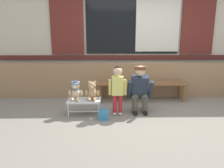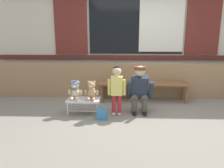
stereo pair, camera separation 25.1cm
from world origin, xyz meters
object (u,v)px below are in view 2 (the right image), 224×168
(child_standing, at_px, (117,85))
(adult_crouching, at_px, (140,89))
(teddy_bear_plain, at_px, (92,91))
(handbag_on_ground, at_px, (102,114))
(wooden_bench_long, at_px, (143,86))
(small_display_bench, at_px, (84,101))
(teddy_bear_with_hat, at_px, (75,90))

(child_standing, relative_size, adult_crouching, 1.01)
(teddy_bear_plain, height_order, handbag_on_ground, teddy_bear_plain)
(adult_crouching, bearing_deg, wooden_bench_long, 78.83)
(wooden_bench_long, distance_m, small_display_bench, 1.54)
(teddy_bear_with_hat, height_order, adult_crouching, adult_crouching)
(teddy_bear_with_hat, distance_m, teddy_bear_plain, 0.32)
(handbag_on_ground, bearing_deg, adult_crouching, 29.65)
(handbag_on_ground, bearing_deg, teddy_bear_plain, 127.16)
(small_display_bench, relative_size, teddy_bear_plain, 1.76)
(wooden_bench_long, relative_size, handbag_on_ground, 7.72)
(teddy_bear_plain, xyz_separation_m, handbag_on_ground, (0.22, -0.29, -0.37))
(adult_crouching, height_order, handbag_on_ground, adult_crouching)
(child_standing, bearing_deg, adult_crouching, 18.44)
(teddy_bear_plain, height_order, adult_crouching, adult_crouching)
(wooden_bench_long, bearing_deg, adult_crouching, -101.17)
(small_display_bench, distance_m, teddy_bear_with_hat, 0.26)
(teddy_bear_with_hat, height_order, child_standing, child_standing)
(teddy_bear_plain, bearing_deg, child_standing, -3.60)
(teddy_bear_with_hat, bearing_deg, teddy_bear_plain, -0.13)
(teddy_bear_with_hat, distance_m, child_standing, 0.82)
(small_display_bench, xyz_separation_m, child_standing, (0.65, -0.03, 0.33))
(teddy_bear_with_hat, bearing_deg, adult_crouching, 5.44)
(wooden_bench_long, bearing_deg, teddy_bear_with_hat, -147.94)
(wooden_bench_long, distance_m, teddy_bear_with_hat, 1.68)
(small_display_bench, bearing_deg, wooden_bench_long, 35.28)
(child_standing, bearing_deg, teddy_bear_plain, 176.40)
(handbag_on_ground, bearing_deg, small_display_bench, 142.72)
(adult_crouching, bearing_deg, child_standing, -161.56)
(child_standing, xyz_separation_m, handbag_on_ground, (-0.27, -0.26, -0.50))
(small_display_bench, xyz_separation_m, handbag_on_ground, (0.38, -0.29, -0.17))
(teddy_bear_plain, bearing_deg, wooden_bench_long, 38.99)
(small_display_bench, relative_size, handbag_on_ground, 2.35)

